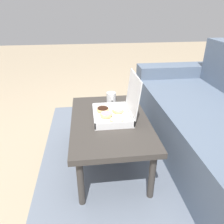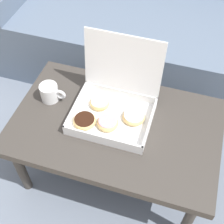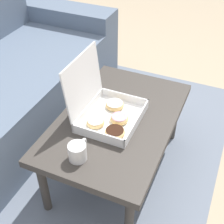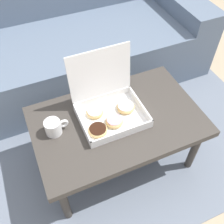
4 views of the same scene
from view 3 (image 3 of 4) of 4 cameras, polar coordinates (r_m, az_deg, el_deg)
The scene contains 5 objects.
ground_plane at distance 1.96m, azimuth -1.71°, elevation -9.55°, with size 12.00×12.00×0.00m, color tan.
area_rug at distance 2.06m, azimuth -9.35°, elevation -6.83°, with size 2.25×1.93×0.01m, color slate.
coffee_table at distance 1.67m, azimuth 0.95°, elevation -2.22°, with size 0.92×0.58×0.41m.
pastry_box at distance 1.60m, azimuth -1.18°, elevation 0.35°, with size 0.35×0.32×0.34m.
coffee_mug at distance 1.41m, azimuth -6.28°, elevation -7.21°, with size 0.12×0.08×0.08m.
Camera 3 is at (-1.16, -0.57, 1.47)m, focal length 50.00 mm.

